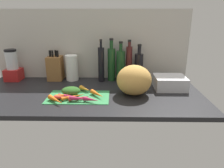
{
  "coord_description": "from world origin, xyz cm",
  "views": [
    {
      "loc": [
        20.85,
        -145.45,
        55.5
      ],
      "look_at": [
        18.71,
        -9.32,
        9.45
      ],
      "focal_mm": 33.11,
      "sensor_mm": 36.0,
      "label": 1
    }
  ],
  "objects_px": {
    "carrot_6": "(72,97)",
    "bottle_0": "(101,64)",
    "knife_block": "(56,68)",
    "carrot_2": "(91,100)",
    "carrot_8": "(63,98)",
    "carrot_10": "(79,99)",
    "dish_rack": "(170,82)",
    "blender_appliance": "(13,67)",
    "bottle_1": "(111,63)",
    "carrot_0": "(56,100)",
    "carrot_11": "(65,95)",
    "bottle_3": "(129,63)",
    "carrot_1": "(79,98)",
    "bottle_2": "(121,65)",
    "bottle_4": "(139,66)",
    "carrot_9": "(74,96)",
    "carrot_12": "(97,94)",
    "paper_towel_roll": "(72,68)",
    "carrot_3": "(66,96)",
    "carrot_5": "(65,95)",
    "cutting_board": "(78,97)",
    "winter_squash": "(134,80)",
    "carrot_4": "(85,89)",
    "carrot_7": "(73,97)"
  },
  "relations": [
    {
      "from": "carrot_6",
      "to": "bottle_0",
      "type": "bearing_deg",
      "value": 67.34
    },
    {
      "from": "knife_block",
      "to": "carrot_2",
      "type": "bearing_deg",
      "value": -54.55
    },
    {
      "from": "knife_block",
      "to": "carrot_8",
      "type": "bearing_deg",
      "value": -69.73
    },
    {
      "from": "carrot_10",
      "to": "dish_rack",
      "type": "height_order",
      "value": "dish_rack"
    },
    {
      "from": "blender_appliance",
      "to": "bottle_0",
      "type": "height_order",
      "value": "bottle_0"
    },
    {
      "from": "bottle_1",
      "to": "carrot_6",
      "type": "bearing_deg",
      "value": -120.36
    },
    {
      "from": "carrot_0",
      "to": "dish_rack",
      "type": "xyz_separation_m",
      "value": [
        0.82,
        0.3,
        0.02
      ]
    },
    {
      "from": "carrot_6",
      "to": "carrot_8",
      "type": "height_order",
      "value": "carrot_8"
    },
    {
      "from": "carrot_11",
      "to": "bottle_0",
      "type": "relative_size",
      "value": 0.49
    },
    {
      "from": "carrot_8",
      "to": "bottle_3",
      "type": "distance_m",
      "value": 0.67
    },
    {
      "from": "carrot_6",
      "to": "carrot_10",
      "type": "xyz_separation_m",
      "value": [
        0.06,
        -0.04,
        0.0
      ]
    },
    {
      "from": "carrot_1",
      "to": "bottle_3",
      "type": "bearing_deg",
      "value": 52.04
    },
    {
      "from": "bottle_2",
      "to": "bottle_4",
      "type": "distance_m",
      "value": 0.16
    },
    {
      "from": "carrot_8",
      "to": "bottle_4",
      "type": "distance_m",
      "value": 0.73
    },
    {
      "from": "carrot_9",
      "to": "bottle_0",
      "type": "xyz_separation_m",
      "value": [
        0.16,
        0.41,
        0.13
      ]
    },
    {
      "from": "carrot_12",
      "to": "paper_towel_roll",
      "type": "xyz_separation_m",
      "value": [
        -0.26,
        0.4,
        0.09
      ]
    },
    {
      "from": "bottle_4",
      "to": "paper_towel_roll",
      "type": "bearing_deg",
      "value": 179.54
    },
    {
      "from": "carrot_3",
      "to": "carrot_12",
      "type": "relative_size",
      "value": 0.85
    },
    {
      "from": "carrot_3",
      "to": "bottle_3",
      "type": "xyz_separation_m",
      "value": [
        0.46,
        0.42,
        0.14
      ]
    },
    {
      "from": "carrot_12",
      "to": "paper_towel_roll",
      "type": "bearing_deg",
      "value": 122.34
    },
    {
      "from": "carrot_3",
      "to": "bottle_0",
      "type": "xyz_separation_m",
      "value": [
        0.22,
        0.4,
        0.13
      ]
    },
    {
      "from": "carrot_9",
      "to": "paper_towel_roll",
      "type": "bearing_deg",
      "value": 102.45
    },
    {
      "from": "paper_towel_roll",
      "to": "bottle_4",
      "type": "relative_size",
      "value": 0.7
    },
    {
      "from": "carrot_2",
      "to": "carrot_8",
      "type": "height_order",
      "value": "same"
    },
    {
      "from": "carrot_2",
      "to": "knife_block",
      "type": "bearing_deg",
      "value": 125.45
    },
    {
      "from": "carrot_1",
      "to": "bottle_2",
      "type": "height_order",
      "value": "bottle_2"
    },
    {
      "from": "carrot_8",
      "to": "knife_block",
      "type": "height_order",
      "value": "knife_block"
    },
    {
      "from": "carrot_5",
      "to": "bottle_1",
      "type": "distance_m",
      "value": 0.55
    },
    {
      "from": "bottle_1",
      "to": "carrot_8",
      "type": "bearing_deg",
      "value": -124.0
    },
    {
      "from": "carrot_9",
      "to": "bottle_0",
      "type": "distance_m",
      "value": 0.46
    },
    {
      "from": "carrot_0",
      "to": "bottle_1",
      "type": "height_order",
      "value": "bottle_1"
    },
    {
      "from": "cutting_board",
      "to": "dish_rack",
      "type": "xyz_separation_m",
      "value": [
        0.69,
        0.2,
        0.04
      ]
    },
    {
      "from": "carrot_3",
      "to": "carrot_11",
      "type": "bearing_deg",
      "value": 110.83
    },
    {
      "from": "winter_squash",
      "to": "paper_towel_roll",
      "type": "relative_size",
      "value": 1.13
    },
    {
      "from": "carrot_2",
      "to": "dish_rack",
      "type": "bearing_deg",
      "value": 26.44
    },
    {
      "from": "carrot_4",
      "to": "carrot_5",
      "type": "distance_m",
      "value": 0.18
    },
    {
      "from": "carrot_3",
      "to": "bottle_0",
      "type": "bearing_deg",
      "value": 61.32
    },
    {
      "from": "carrot_0",
      "to": "paper_towel_roll",
      "type": "relative_size",
      "value": 0.71
    },
    {
      "from": "carrot_3",
      "to": "carrot_7",
      "type": "bearing_deg",
      "value": -19.5
    },
    {
      "from": "carrot_4",
      "to": "paper_towel_roll",
      "type": "relative_size",
      "value": 0.46
    },
    {
      "from": "carrot_4",
      "to": "carrot_7",
      "type": "height_order",
      "value": "carrot_4"
    },
    {
      "from": "carrot_8",
      "to": "carrot_9",
      "type": "relative_size",
      "value": 0.68
    },
    {
      "from": "carrot_1",
      "to": "carrot_6",
      "type": "height_order",
      "value": "same"
    },
    {
      "from": "carrot_5",
      "to": "bottle_3",
      "type": "height_order",
      "value": "bottle_3"
    },
    {
      "from": "bottle_4",
      "to": "carrot_0",
      "type": "bearing_deg",
      "value": -139.34
    },
    {
      "from": "carrot_11",
      "to": "paper_towel_roll",
      "type": "distance_m",
      "value": 0.42
    },
    {
      "from": "bottle_4",
      "to": "dish_rack",
      "type": "distance_m",
      "value": 0.31
    },
    {
      "from": "cutting_board",
      "to": "carrot_2",
      "type": "relative_size",
      "value": 4.07
    },
    {
      "from": "carrot_1",
      "to": "carrot_11",
      "type": "bearing_deg",
      "value": 150.79
    },
    {
      "from": "carrot_6",
      "to": "knife_block",
      "type": "distance_m",
      "value": 0.53
    }
  ]
}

